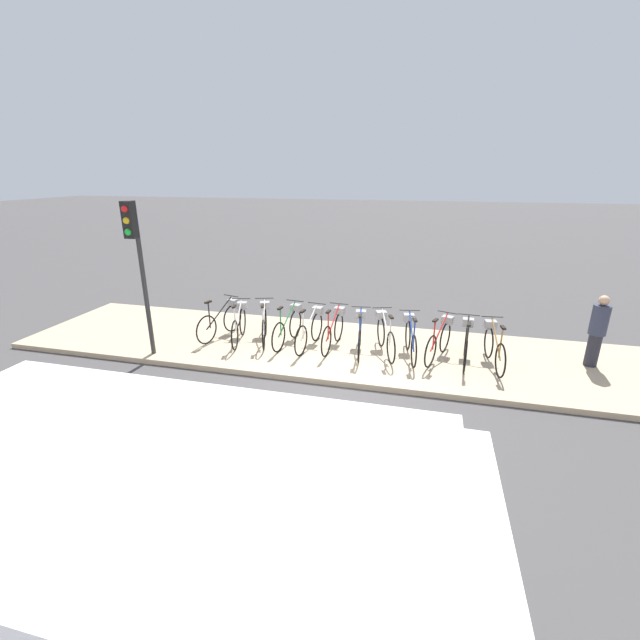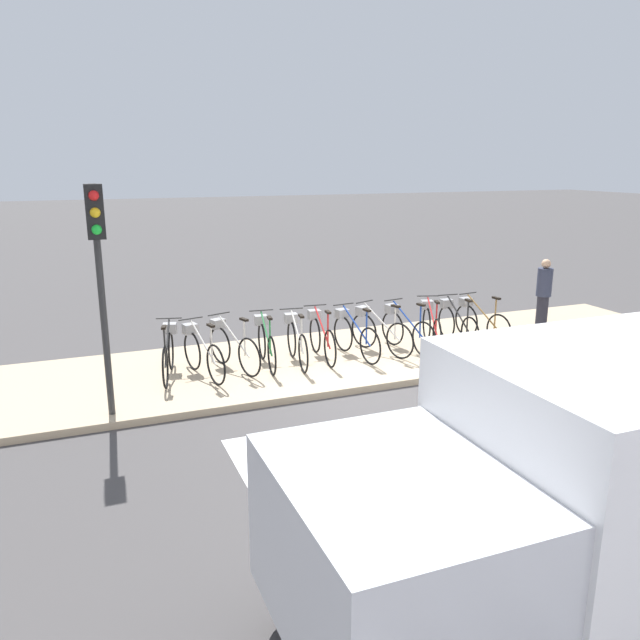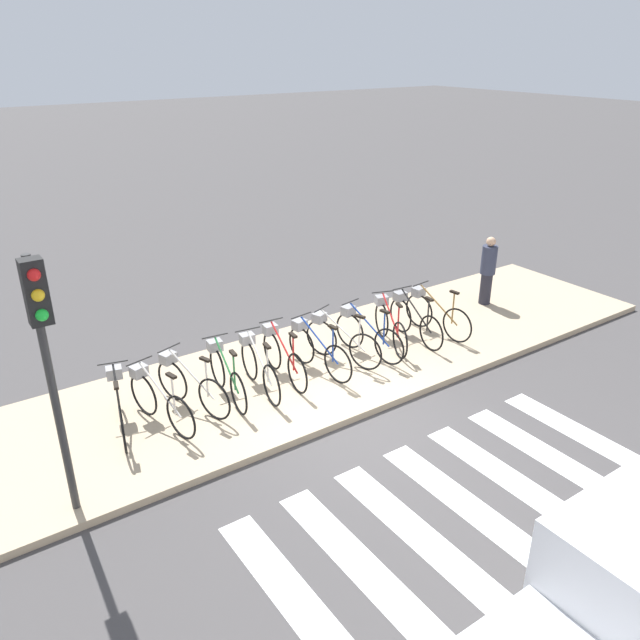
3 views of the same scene
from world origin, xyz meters
TOP-DOWN VIEW (x-y plane):
  - ground_plane at (0.00, 0.00)m, footprint 120.00×120.00m
  - sidewalk at (0.00, 1.77)m, footprint 16.09×3.53m
  - parked_bicycle_0 at (-3.23, 1.75)m, footprint 0.57×1.66m
  - parked_bicycle_1 at (-2.68, 1.58)m, footprint 0.55×1.67m
  - parked_bicycle_2 at (-2.09, 1.76)m, footprint 0.66×1.63m
  - parked_bicycle_3 at (-1.45, 1.72)m, footprint 0.46×1.70m
  - parked_bicycle_4 at (-0.87, 1.64)m, footprint 0.46×1.69m
  - parked_bicycle_5 at (-0.33, 1.74)m, footprint 0.46×1.70m
  - parked_bicycle_6 at (0.32, 1.62)m, footprint 0.46×1.69m
  - parked_bicycle_7 at (0.89, 1.70)m, footprint 0.68×1.62m
  - parked_bicycle_8 at (1.46, 1.63)m, footprint 0.49×1.68m
  - parked_bicycle_9 at (2.11, 1.70)m, footprint 0.68×1.62m
  - parked_bicycle_10 at (2.66, 1.62)m, footprint 0.46×1.70m
  - parked_bicycle_11 at (3.23, 1.59)m, footprint 0.46×1.69m
  - pedestrian at (5.30, 2.07)m, footprint 0.34×0.34m
  - traffic_light at (-4.30, 0.24)m, footprint 0.24×0.40m

SIDE VIEW (x-z plane):
  - ground_plane at x=0.00m, z-range 0.00..0.00m
  - sidewalk at x=0.00m, z-range 0.00..0.12m
  - parked_bicycle_0 at x=-3.23m, z-range 0.05..1.10m
  - parked_bicycle_1 at x=-2.68m, z-range 0.05..1.10m
  - parked_bicycle_2 at x=-2.09m, z-range 0.05..1.10m
  - parked_bicycle_3 at x=-1.45m, z-range 0.05..1.10m
  - parked_bicycle_4 at x=-0.87m, z-range 0.05..1.10m
  - parked_bicycle_5 at x=-0.33m, z-range 0.05..1.10m
  - parked_bicycle_6 at x=0.32m, z-range 0.05..1.10m
  - parked_bicycle_7 at x=0.89m, z-range 0.05..1.10m
  - parked_bicycle_8 at x=1.46m, z-range 0.05..1.10m
  - parked_bicycle_9 at x=2.11m, z-range 0.05..1.10m
  - parked_bicycle_10 at x=2.66m, z-range 0.05..1.10m
  - parked_bicycle_11 at x=3.23m, z-range 0.05..1.10m
  - pedestrian at x=5.30m, z-range 0.15..1.73m
  - traffic_light at x=-4.30m, z-range 0.87..4.30m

